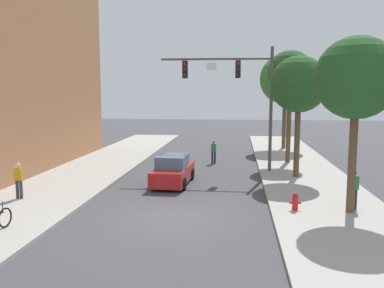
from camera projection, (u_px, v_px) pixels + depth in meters
ground_plane at (170, 218)px, 16.08m from camera, size 120.00×120.00×0.00m
sidewalk_left at (15, 211)px, 16.79m from camera, size 5.00×60.00×0.15m
sidewalk_right at (340, 222)px, 15.36m from camera, size 5.00×60.00×0.15m
traffic_signal_mast at (239, 86)px, 24.56m from camera, size 6.80×0.38×7.50m
car_lead_red at (173, 171)px, 21.98m from camera, size 2.00×4.32×1.60m
pedestrian_sidewalk_left_walker at (19, 179)px, 18.33m from camera, size 0.36×0.22×1.64m
pedestrian_crossing_road at (214, 151)px, 28.31m from camera, size 0.36×0.22×1.64m
pedestrian_sidewalk_right_walker at (354, 188)px, 16.62m from camera, size 0.36×0.22×1.64m
fire_hydrant at (295, 201)px, 16.61m from camera, size 0.48×0.24×0.72m
street_tree_nearest at (356, 79)px, 15.70m from camera, size 3.22×3.22×6.96m
street_tree_second at (299, 85)px, 22.65m from camera, size 3.18×3.18×6.84m
street_tree_third at (290, 74)px, 27.41m from camera, size 3.03×3.03×7.63m
street_tree_farthest at (285, 79)px, 34.59m from camera, size 4.31×4.31×8.10m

